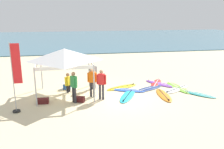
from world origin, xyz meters
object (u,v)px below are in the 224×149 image
surfboard_navy (149,88)px  person_yellow (68,82)px  surfboard_cyan (128,96)px  surfboard_blue (127,90)px  surfboard_orange (164,95)px  surfboard_white (176,89)px  surfboard_purple (160,84)px  surfboard_teal (199,94)px  person_red (101,82)px  cooler_box (67,86)px  surfboard_red (156,83)px  banner_flag (16,81)px  gear_bag_near_tent (43,101)px  person_orange (92,80)px  person_grey (93,74)px  surfboard_yellow (122,87)px  surfboard_lime (178,88)px  gear_bag_by_pole (79,99)px  canopy_tent (64,55)px

surfboard_navy → person_yellow: size_ratio=1.87×
surfboard_cyan → surfboard_blue: (0.22, 1.02, 0.00)m
surfboard_orange → surfboard_white: same height
surfboard_purple → person_yellow: person_yellow is taller
surfboard_teal → surfboard_navy: same height
surfboard_white → person_red: 5.02m
surfboard_teal → cooler_box: 8.11m
surfboard_red → cooler_box: cooler_box is taller
surfboard_red → surfboard_navy: (-0.89, -1.04, -0.00)m
banner_flag → gear_bag_near_tent: bearing=41.8°
surfboard_navy → banner_flag: bearing=-163.2°
surfboard_white → person_orange: bearing=-176.6°
surfboard_cyan → person_red: person_red is taller
surfboard_teal → gear_bag_near_tent: 8.95m
surfboard_navy → person_grey: size_ratio=1.31×
surfboard_yellow → surfboard_purple: bearing=5.8°
surfboard_yellow → surfboard_white: (3.25, -1.06, -0.00)m
surfboard_teal → person_yellow: person_yellow is taller
person_yellow → gear_bag_near_tent: size_ratio=2.00×
person_red → person_orange: (-0.45, 0.50, 0.00)m
surfboard_purple → cooler_box: (-6.20, 0.13, 0.16)m
surfboard_purple → person_yellow: size_ratio=1.89×
surfboard_teal → gear_bag_near_tent: size_ratio=3.08×
surfboard_lime → gear_bag_by_pole: (-6.41, -1.26, 0.10)m
person_yellow → gear_bag_by_pole: 1.90m
surfboard_purple → surfboard_cyan: bearing=-144.5°
surfboard_lime → person_grey: person_grey is taller
surfboard_cyan → banner_flag: bearing=-168.6°
person_red → cooler_box: (-1.91, 2.29, -0.79)m
surfboard_lime → person_grey: bearing=170.3°
surfboard_blue → surfboard_navy: (1.45, 0.06, 0.00)m
surfboard_cyan → surfboard_navy: 1.98m
surfboard_white → surfboard_navy: same height
canopy_tent → surfboard_white: 7.21m
surfboard_yellow → surfboard_lime: size_ratio=0.92×
canopy_tent → person_grey: 2.38m
surfboard_lime → surfboard_blue: size_ratio=1.09×
surfboard_purple → gear_bag_near_tent: 7.77m
surfboard_yellow → surfboard_purple: size_ratio=1.03×
surfboard_orange → cooler_box: bearing=157.0°
person_yellow → person_orange: bearing=-39.2°
surfboard_red → person_yellow: size_ratio=1.77×
surfboard_orange → surfboard_cyan: 2.12m
canopy_tent → gear_bag_by_pole: (0.68, -1.28, -2.25)m
banner_flag → surfboard_red: bearing=21.5°
surfboard_orange → person_orange: bearing=172.0°
surfboard_teal → surfboard_orange: same height
surfboard_cyan → banner_flag: 6.09m
surfboard_cyan → person_grey: bearing=134.3°
canopy_tent → surfboard_navy: bearing=1.5°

